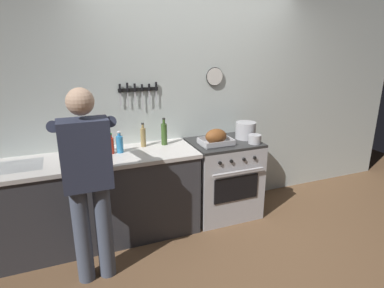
% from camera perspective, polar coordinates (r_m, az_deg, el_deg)
% --- Properties ---
extents(ground_plane, '(8.00, 8.00, 0.00)m').
position_cam_1_polar(ground_plane, '(3.28, 9.94, -20.13)').
color(ground_plane, brown).
extents(wall_back, '(6.00, 0.13, 2.60)m').
position_cam_1_polar(wall_back, '(3.87, 0.36, 7.26)').
color(wall_back, silver).
rests_on(wall_back, ground).
extents(counter_block, '(2.03, 0.65, 0.90)m').
position_cam_1_polar(counter_block, '(3.52, -16.09, -9.05)').
color(counter_block, '#38383D').
rests_on(counter_block, ground).
extents(stove, '(0.76, 0.67, 0.90)m').
position_cam_1_polar(stove, '(3.89, 5.40, -5.89)').
color(stove, '#BCBCC1').
rests_on(stove, ground).
extents(person_cook, '(0.51, 0.63, 1.66)m').
position_cam_1_polar(person_cook, '(2.78, -17.68, -5.22)').
color(person_cook, '#4C566B').
rests_on(person_cook, ground).
extents(roasting_pan, '(0.35, 0.26, 0.18)m').
position_cam_1_polar(roasting_pan, '(3.58, 4.18, 1.10)').
color(roasting_pan, '#B7B7BC').
rests_on(roasting_pan, stove).
extents(stock_pot, '(0.23, 0.23, 0.19)m').
position_cam_1_polar(stock_pot, '(3.86, 9.28, 2.36)').
color(stock_pot, '#B7B7BC').
rests_on(stock_pot, stove).
extents(saucepan, '(0.14, 0.14, 0.10)m').
position_cam_1_polar(saucepan, '(3.70, 10.83, 0.85)').
color(saucepan, '#B7B7BC').
rests_on(saucepan, stove).
extents(cutting_board, '(0.36, 0.24, 0.02)m').
position_cam_1_polar(cutting_board, '(3.30, -17.36, -2.37)').
color(cutting_board, tan).
rests_on(cutting_board, counter_block).
extents(bottle_hot_sauce, '(0.05, 0.05, 0.21)m').
position_cam_1_polar(bottle_hot_sauce, '(3.39, -13.83, -0.21)').
color(bottle_hot_sauce, red).
rests_on(bottle_hot_sauce, counter_block).
extents(bottle_vinegar, '(0.06, 0.06, 0.26)m').
position_cam_1_polar(bottle_vinegar, '(3.54, -8.47, 1.25)').
color(bottle_vinegar, '#997F4C').
rests_on(bottle_vinegar, counter_block).
extents(bottle_wine_red, '(0.07, 0.07, 0.30)m').
position_cam_1_polar(bottle_wine_red, '(3.34, -18.22, -0.13)').
color(bottle_wine_red, '#47141E').
rests_on(bottle_wine_red, counter_block).
extents(bottle_dish_soap, '(0.07, 0.07, 0.22)m').
position_cam_1_polar(bottle_dish_soap, '(3.40, -12.44, 0.04)').
color(bottle_dish_soap, '#338CCC').
rests_on(bottle_dish_soap, counter_block).
extents(bottle_olive_oil, '(0.06, 0.06, 0.30)m').
position_cam_1_polar(bottle_olive_oil, '(3.58, -4.86, 1.81)').
color(bottle_olive_oil, '#385623').
rests_on(bottle_olive_oil, counter_block).
extents(bottle_soy_sauce, '(0.06, 0.06, 0.21)m').
position_cam_1_polar(bottle_soy_sauce, '(3.44, -15.08, -0.05)').
color(bottle_soy_sauce, black).
rests_on(bottle_soy_sauce, counter_block).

